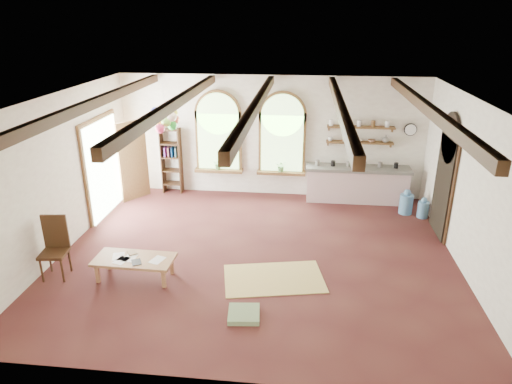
# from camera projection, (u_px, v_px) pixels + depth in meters

# --- Properties ---
(floor) EXTENTS (8.00, 8.00, 0.00)m
(floor) POSITION_uv_depth(u_px,v_px,m) (257.00, 255.00, 9.40)
(floor) COLOR #512521
(floor) RESTS_ON ground
(ceiling_beams) EXTENTS (6.20, 6.80, 0.18)m
(ceiling_beams) POSITION_uv_depth(u_px,v_px,m) (257.00, 104.00, 8.28)
(ceiling_beams) COLOR #361F11
(ceiling_beams) RESTS_ON ceiling
(window_left) EXTENTS (1.30, 0.28, 2.20)m
(window_left) POSITION_uv_depth(u_px,v_px,m) (218.00, 135.00, 12.13)
(window_left) COLOR brown
(window_left) RESTS_ON floor
(window_right) EXTENTS (1.30, 0.28, 2.20)m
(window_right) POSITION_uv_depth(u_px,v_px,m) (282.00, 137.00, 11.95)
(window_right) COLOR brown
(window_right) RESTS_ON floor
(left_doorway) EXTENTS (0.10, 1.90, 2.50)m
(left_doorway) POSITION_uv_depth(u_px,v_px,m) (103.00, 168.00, 11.06)
(left_doorway) COLOR brown
(left_doorway) RESTS_ON floor
(right_doorway) EXTENTS (0.10, 1.30, 2.40)m
(right_doorway) POSITION_uv_depth(u_px,v_px,m) (443.00, 187.00, 9.99)
(right_doorway) COLOR black
(right_doorway) RESTS_ON floor
(kitchen_counter) EXTENTS (2.68, 0.62, 0.94)m
(kitchen_counter) POSITION_uv_depth(u_px,v_px,m) (357.00, 184.00, 11.96)
(kitchen_counter) COLOR beige
(kitchen_counter) RESTS_ON floor
(wall_shelf_lower) EXTENTS (1.70, 0.24, 0.04)m
(wall_shelf_lower) POSITION_uv_depth(u_px,v_px,m) (360.00, 142.00, 11.73)
(wall_shelf_lower) COLOR brown
(wall_shelf_lower) RESTS_ON wall_back
(wall_shelf_upper) EXTENTS (1.70, 0.24, 0.04)m
(wall_shelf_upper) POSITION_uv_depth(u_px,v_px,m) (361.00, 127.00, 11.59)
(wall_shelf_upper) COLOR brown
(wall_shelf_upper) RESTS_ON wall_back
(wall_clock) EXTENTS (0.32, 0.04, 0.32)m
(wall_clock) POSITION_uv_depth(u_px,v_px,m) (411.00, 130.00, 11.54)
(wall_clock) COLOR black
(wall_clock) RESTS_ON wall_back
(bookshelf) EXTENTS (0.53, 0.32, 1.80)m
(bookshelf) POSITION_uv_depth(u_px,v_px,m) (172.00, 161.00, 12.43)
(bookshelf) COLOR #361F11
(bookshelf) RESTS_ON floor
(coffee_table) EXTENTS (1.49, 0.71, 0.42)m
(coffee_table) POSITION_uv_depth(u_px,v_px,m) (134.00, 261.00, 8.44)
(coffee_table) COLOR #B08550
(coffee_table) RESTS_ON floor
(side_chair) EXTENTS (0.52, 0.52, 1.18)m
(side_chair) POSITION_uv_depth(u_px,v_px,m) (56.00, 260.00, 8.53)
(side_chair) COLOR #361F11
(side_chair) RESTS_ON floor
(floor_mat) EXTENTS (2.03, 1.48, 0.02)m
(floor_mat) POSITION_uv_depth(u_px,v_px,m) (274.00, 278.00, 8.55)
(floor_mat) COLOR #D7B46B
(floor_mat) RESTS_ON floor
(floor_cushion) EXTENTS (0.56, 0.56, 0.09)m
(floor_cushion) POSITION_uv_depth(u_px,v_px,m) (244.00, 314.00, 7.47)
(floor_cushion) COLOR #708A5F
(floor_cushion) RESTS_ON floor
(water_jug_a) EXTENTS (0.33, 0.33, 0.63)m
(water_jug_a) POSITION_uv_depth(u_px,v_px,m) (406.00, 203.00, 11.27)
(water_jug_a) COLOR #5487B5
(water_jug_a) RESTS_ON floor
(water_jug_b) EXTENTS (0.27, 0.27, 0.52)m
(water_jug_b) POSITION_uv_depth(u_px,v_px,m) (423.00, 209.00, 11.06)
(water_jug_b) COLOR #5487B5
(water_jug_b) RESTS_ON floor
(balloon_cluster) EXTENTS (0.74, 0.83, 1.14)m
(balloon_cluster) POSITION_uv_depth(u_px,v_px,m) (165.00, 119.00, 10.73)
(balloon_cluster) COLOR white
(balloon_cluster) RESTS_ON floor
(table_book) EXTENTS (0.26, 0.27, 0.02)m
(table_book) POSITION_uv_depth(u_px,v_px,m) (128.00, 253.00, 8.57)
(table_book) COLOR olive
(table_book) RESTS_ON coffee_table
(tablet) EXTENTS (0.26, 0.29, 0.01)m
(tablet) POSITION_uv_depth(u_px,v_px,m) (136.00, 262.00, 8.28)
(tablet) COLOR black
(tablet) RESTS_ON coffee_table
(potted_plant_left) EXTENTS (0.27, 0.23, 0.30)m
(potted_plant_left) POSITION_uv_depth(u_px,v_px,m) (218.00, 164.00, 12.31)
(potted_plant_left) COLOR #598C4C
(potted_plant_left) RESTS_ON window_left
(potted_plant_right) EXTENTS (0.27, 0.23, 0.30)m
(potted_plant_right) POSITION_uv_depth(u_px,v_px,m) (281.00, 166.00, 12.14)
(potted_plant_right) COLOR #598C4C
(potted_plant_right) RESTS_ON window_right
(shelf_cup_a) EXTENTS (0.12, 0.10, 0.10)m
(shelf_cup_a) POSITION_uv_depth(u_px,v_px,m) (330.00, 139.00, 11.79)
(shelf_cup_a) COLOR white
(shelf_cup_a) RESTS_ON wall_shelf_lower
(shelf_cup_b) EXTENTS (0.10, 0.10, 0.09)m
(shelf_cup_b) POSITION_uv_depth(u_px,v_px,m) (344.00, 139.00, 11.75)
(shelf_cup_b) COLOR beige
(shelf_cup_b) RESTS_ON wall_shelf_lower
(shelf_bowl_a) EXTENTS (0.22, 0.22, 0.05)m
(shelf_bowl_a) POSITION_uv_depth(u_px,v_px,m) (358.00, 141.00, 11.72)
(shelf_bowl_a) COLOR beige
(shelf_bowl_a) RESTS_ON wall_shelf_lower
(shelf_bowl_b) EXTENTS (0.20, 0.20, 0.06)m
(shelf_bowl_b) POSITION_uv_depth(u_px,v_px,m) (372.00, 141.00, 11.69)
(shelf_bowl_b) COLOR #8C664C
(shelf_bowl_b) RESTS_ON wall_shelf_lower
(shelf_vase) EXTENTS (0.18, 0.18, 0.19)m
(shelf_vase) POSITION_uv_depth(u_px,v_px,m) (386.00, 139.00, 11.63)
(shelf_vase) COLOR slate
(shelf_vase) RESTS_ON wall_shelf_lower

